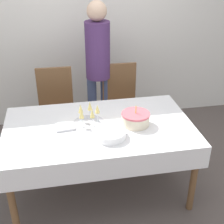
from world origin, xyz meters
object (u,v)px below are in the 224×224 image
at_px(dining_chair_far_right, 121,102).
at_px(plate_stack_main, 110,134).
at_px(dining_chair_far_left, 56,107).
at_px(champagne_tray, 88,115).
at_px(person_standing, 98,61).
at_px(birthday_cake, 136,119).

distance_m(dining_chair_far_right, plate_stack_main, 1.10).
distance_m(dining_chair_far_left, champagne_tray, 0.86).
bearing_deg(dining_chair_far_right, champagne_tray, -121.14).
bearing_deg(plate_stack_main, person_standing, 86.44).
relative_size(dining_chair_far_left, person_standing, 0.58).
distance_m(birthday_cake, plate_stack_main, 0.32).
relative_size(birthday_cake, plate_stack_main, 0.95).
height_order(dining_chair_far_left, plate_stack_main, dining_chair_far_left).
height_order(birthday_cake, champagne_tray, birthday_cake).
xyz_separation_m(dining_chair_far_right, person_standing, (-0.24, 0.14, 0.47)).
distance_m(dining_chair_far_left, person_standing, 0.71).
distance_m(dining_chair_far_right, champagne_tray, 0.93).
height_order(dining_chair_far_left, person_standing, person_standing).
relative_size(dining_chair_far_left, plate_stack_main, 3.60).
height_order(birthday_cake, person_standing, person_standing).
bearing_deg(dining_chair_far_left, birthday_cake, -50.71).
bearing_deg(dining_chair_far_right, birthday_cake, -93.05).
relative_size(dining_chair_far_right, plate_stack_main, 3.60).
xyz_separation_m(birthday_cake, champagne_tray, (-0.41, 0.10, 0.03)).
height_order(dining_chair_far_left, dining_chair_far_right, same).
xyz_separation_m(champagne_tray, person_standing, (0.22, 0.91, 0.20)).
bearing_deg(person_standing, dining_chair_far_right, -30.90).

